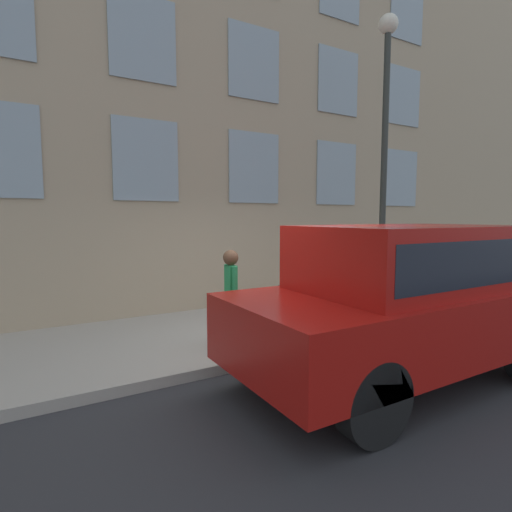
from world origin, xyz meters
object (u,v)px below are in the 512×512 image
at_px(parked_truck_red_near, 405,293).
at_px(street_lamp, 385,133).
at_px(person, 231,288).
at_px(fire_hydrant, 280,312).

bearing_deg(parked_truck_red_near, street_lamp, -42.17).
height_order(person, street_lamp, street_lamp).
xyz_separation_m(fire_hydrant, street_lamp, (0.43, -2.66, 3.05)).
distance_m(person, parked_truck_red_near, 2.41).
distance_m(fire_hydrant, person, 0.88).
bearing_deg(street_lamp, person, 94.26).
xyz_separation_m(person, street_lamp, (0.25, -3.42, 2.64)).
bearing_deg(person, parked_truck_red_near, 99.94).
distance_m(person, street_lamp, 4.32).
xyz_separation_m(fire_hydrant, person, (0.17, 0.76, 0.42)).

